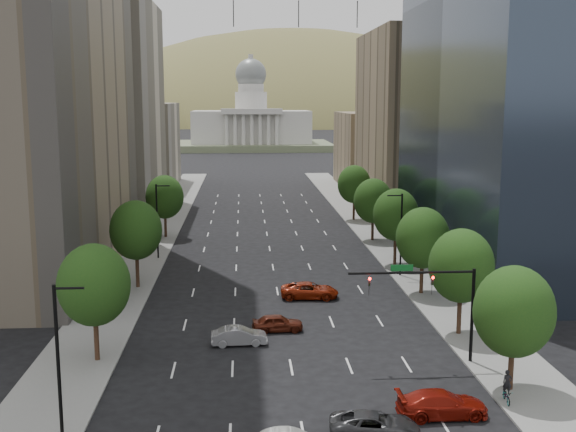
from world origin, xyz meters
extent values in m
cube|color=slate|center=(-15.50, 60.00, 0.07)|extent=(6.00, 200.00, 0.15)
cube|color=slate|center=(15.50, 60.00, 0.07)|extent=(6.00, 200.00, 0.15)
cube|color=beige|center=(-25.00, 103.00, 17.50)|extent=(14.00, 30.00, 35.00)
cube|color=beige|center=(-25.00, 136.00, 9.00)|extent=(14.00, 26.00, 18.00)
cube|color=#8C7759|center=(25.00, 100.00, 15.00)|extent=(14.00, 30.00, 30.00)
cube|color=#8C7759|center=(25.00, 133.00, 8.00)|extent=(14.00, 26.00, 16.00)
cylinder|color=#382316|center=(14.00, 25.00, 1.88)|extent=(0.36, 0.36, 3.75)
ellipsoid|color=#0E3310|center=(14.00, 25.00, 5.40)|extent=(5.20, 5.20, 5.98)
cylinder|color=#382316|center=(14.00, 36.00, 2.00)|extent=(0.36, 0.36, 4.00)
ellipsoid|color=#0E3310|center=(14.00, 36.00, 5.76)|extent=(5.20, 5.20, 5.98)
cylinder|color=#382316|center=(14.00, 48.00, 1.95)|extent=(0.36, 0.36, 3.90)
ellipsoid|color=#0E3310|center=(14.00, 48.00, 5.62)|extent=(5.20, 5.20, 5.98)
cylinder|color=#382316|center=(14.00, 60.00, 2.05)|extent=(0.36, 0.36, 4.10)
ellipsoid|color=#0E3310|center=(14.00, 60.00, 5.90)|extent=(5.20, 5.20, 5.98)
cylinder|color=#382316|center=(14.00, 74.00, 1.90)|extent=(0.36, 0.36, 3.80)
ellipsoid|color=#0E3310|center=(14.00, 74.00, 5.47)|extent=(5.20, 5.20, 5.98)
cylinder|color=#382316|center=(14.00, 90.00, 2.00)|extent=(0.36, 0.36, 4.00)
ellipsoid|color=#0E3310|center=(14.00, 90.00, 5.76)|extent=(5.20, 5.20, 5.98)
cylinder|color=#382316|center=(-14.00, 32.00, 2.00)|extent=(0.36, 0.36, 4.00)
ellipsoid|color=#0E3310|center=(-14.00, 32.00, 5.76)|extent=(5.20, 5.20, 5.98)
cylinder|color=#382316|center=(-14.00, 52.00, 2.08)|extent=(0.36, 0.36, 4.15)
ellipsoid|color=#0E3310|center=(-14.00, 52.00, 5.98)|extent=(5.20, 5.20, 5.98)
cylinder|color=#382316|center=(-14.00, 78.00, 1.98)|extent=(0.36, 0.36, 3.95)
ellipsoid|color=#0E3310|center=(-14.00, 78.00, 5.69)|extent=(5.20, 5.20, 5.98)
cylinder|color=black|center=(13.50, 55.00, 4.50)|extent=(0.20, 0.20, 9.00)
cylinder|color=black|center=(12.70, 55.00, 8.80)|extent=(1.60, 0.14, 0.14)
cylinder|color=black|center=(-13.50, 20.00, 4.50)|extent=(0.20, 0.20, 9.00)
cylinder|color=black|center=(-12.70, 20.00, 8.80)|extent=(1.60, 0.14, 0.14)
cylinder|color=black|center=(-13.50, 65.00, 4.50)|extent=(0.20, 0.20, 9.00)
cylinder|color=black|center=(-12.70, 65.00, 8.80)|extent=(1.60, 0.14, 0.14)
cylinder|color=black|center=(13.00, 30.00, 3.50)|extent=(0.24, 0.24, 7.00)
cylinder|color=black|center=(8.50, 30.00, 6.80)|extent=(9.00, 0.18, 0.18)
imported|color=black|center=(10.00, 30.00, 6.25)|extent=(0.18, 0.22, 1.10)
imported|color=black|center=(5.50, 30.00, 6.25)|extent=(0.18, 0.22, 1.10)
sphere|color=#FF0C07|center=(10.00, 29.82, 6.45)|extent=(0.20, 0.20, 0.20)
sphere|color=#FF0C07|center=(5.50, 29.82, 6.45)|extent=(0.20, 0.20, 0.20)
cube|color=#0C591E|center=(7.80, 30.00, 7.15)|extent=(1.60, 0.06, 0.45)
cube|color=#596647|center=(0.00, 250.00, 1.25)|extent=(60.00, 40.00, 2.50)
cube|color=silver|center=(0.00, 250.00, 8.50)|extent=(44.00, 26.00, 12.00)
cube|color=silver|center=(0.00, 236.00, 14.50)|extent=(22.00, 4.00, 2.00)
cylinder|color=silver|center=(0.00, 250.00, 18.00)|extent=(12.00, 12.00, 7.00)
cylinder|color=silver|center=(0.00, 250.00, 23.00)|extent=(9.60, 9.60, 3.00)
sphere|color=slate|center=(0.00, 250.00, 28.10)|extent=(11.60, 11.60, 11.60)
cylinder|color=silver|center=(0.00, 250.00, 33.95)|extent=(1.80, 1.80, 2.50)
ellipsoid|color=olive|center=(-140.00, 560.00, -33.25)|extent=(380.00, 342.00, 190.00)
ellipsoid|color=olive|center=(40.00, 600.00, -42.00)|extent=(440.00, 396.00, 240.00)
ellipsoid|color=olive|center=(210.00, 640.00, -35.00)|extent=(360.00, 324.00, 200.00)
cylinder|color=black|center=(-10.00, 590.00, 90.00)|extent=(0.80, 0.80, 22.00)
cylinder|color=black|center=(45.00, 590.00, 90.00)|extent=(0.80, 0.80, 22.00)
cylinder|color=black|center=(95.00, 590.00, 90.00)|extent=(0.80, 0.80, 22.00)
imported|color=#28282A|center=(3.98, 19.32, 0.71)|extent=(5.38, 3.02, 1.42)
imported|color=maroon|center=(8.50, 21.64, 0.80)|extent=(5.54, 2.36, 1.59)
imported|color=#47170B|center=(-0.58, 37.85, 0.71)|extent=(4.26, 1.91, 1.42)
imported|color=gray|center=(-3.71, 34.84, 0.72)|extent=(4.42, 1.75, 1.43)
imported|color=maroon|center=(2.97, 47.30, 0.77)|extent=(5.70, 2.96, 1.54)
imported|color=black|center=(13.00, 22.99, 0.57)|extent=(0.73, 1.63, 0.83)
imported|color=black|center=(13.00, 22.99, 1.45)|extent=(0.62, 0.44, 1.59)
camera|label=1|loc=(-3.26, -17.03, 18.86)|focal=43.49mm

